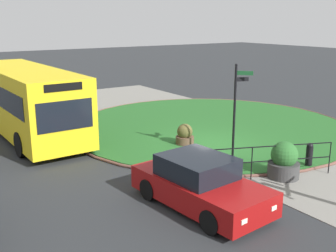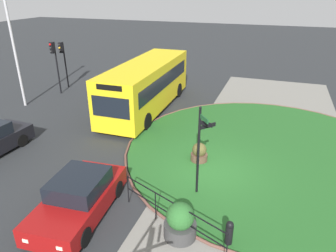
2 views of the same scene
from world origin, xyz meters
name	(u,v)px [view 2 (image 2 of 2)]	position (x,y,z in m)	size (l,w,h in m)	color
ground	(212,172)	(0.00, 0.00, 0.00)	(120.00, 120.00, 0.00)	#282B2D
sidewalk_paving	(263,181)	(0.00, -2.12, 0.01)	(32.00, 7.76, 0.02)	gray
grass_island	(268,152)	(2.58, -2.20, 0.05)	(13.61, 13.61, 0.10)	#235B23
grass_kerb_ring	(268,152)	(2.58, -2.20, 0.06)	(13.92, 13.92, 0.11)	brown
signpost_directional	(200,146)	(-1.74, 0.19, 2.11)	(1.03, 0.54, 3.63)	black
bollard_foreground	(229,233)	(-3.97, -1.36, 0.48)	(0.24, 0.24, 0.93)	black
railing_grass_edge	(171,212)	(-3.92, 0.54, 0.74)	(1.69, 3.96, 1.14)	black
bus_yellow	(147,85)	(6.11, 5.69, 1.65)	(9.57, 2.78, 3.06)	yellow
car_near_lane	(79,198)	(-4.22, 3.84, 0.67)	(4.30, 2.23, 1.45)	maroon
traffic_light_near	(63,55)	(8.38, 13.65, 2.61)	(0.49, 0.31, 3.54)	black
traffic_light_far	(54,56)	(6.85, 13.20, 2.80)	(0.49, 0.30, 3.82)	black
lamppost_tall	(13,43)	(3.95, 13.79, 4.17)	(0.32, 0.32, 7.75)	#B7B7BC
planter_near_signpost	(199,154)	(0.63, 0.77, 0.43)	(0.77, 0.77, 0.96)	brown
planter_kerbside	(180,222)	(-4.11, 0.17, 0.57)	(1.05, 1.05, 1.27)	#383838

